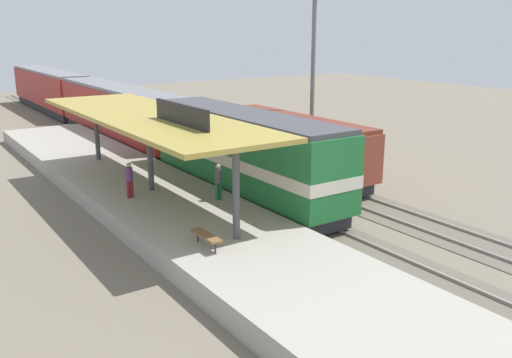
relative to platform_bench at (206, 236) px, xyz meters
The scene contains 13 objects.
ground_plane 11.50m from the platform_bench, 45.51° to the left, with size 120.00×120.00×0.00m, color #706656.
track_near 10.20m from the platform_bench, 53.62° to the left, with size 3.20×110.00×0.16m.
track_far 13.43m from the platform_bench, 37.54° to the left, with size 3.20×110.00×0.16m.
platform 8.31m from the platform_bench, 80.25° to the left, with size 6.00×44.00×0.90m, color #9E998E.
station_canopy 8.77m from the platform_bench, 80.14° to the left, with size 5.20×18.00×4.70m.
platform_bench is the anchor object (origin of this frame).
locomotive 9.12m from the platform_bench, 48.53° to the left, with size 2.93×14.43×4.44m.
passenger_carriage_front 25.52m from the platform_bench, 76.39° to the left, with size 2.90×20.00×4.24m.
passenger_carriage_rear 45.99m from the platform_bench, 82.50° to the left, with size 2.90×20.00×4.24m.
freight_car 13.72m from the platform_bench, 39.31° to the left, with size 2.80×12.00×3.54m.
light_mast 18.87m from the platform_bench, 37.94° to the left, with size 1.10×1.10×11.70m.
person_waiting 5.94m from the platform_bench, 55.41° to the left, with size 0.34×0.34×1.71m.
person_walking 7.51m from the platform_bench, 89.81° to the left, with size 0.34×0.34×1.71m.
Camera 1 is at (-15.14, -25.00, 8.70)m, focal length 38.98 mm.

